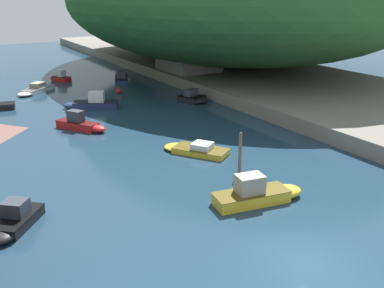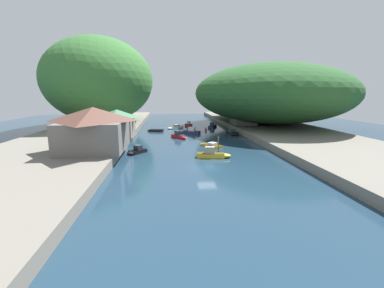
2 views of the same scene
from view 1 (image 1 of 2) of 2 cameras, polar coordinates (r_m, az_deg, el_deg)
water_surface at (r=44.45m, az=-13.50°, el=4.34°), size 130.00×130.00×0.00m
right_bank at (r=55.98m, az=10.55°, el=8.35°), size 22.00×120.00×1.31m
hillside_right at (r=66.00m, az=3.95°, el=18.51°), size 42.83×59.96×17.44m
right_bank_cottage at (r=58.34m, az=-0.50°, el=12.22°), size 6.65×8.26×4.73m
boat_white_cruiser at (r=58.76m, az=-9.39°, el=8.76°), size 3.89×6.52×1.54m
boat_far_upstream at (r=31.84m, az=0.35°, el=-0.69°), size 4.30×5.16×0.85m
boat_yellow_tender at (r=60.40m, az=-17.24°, el=8.44°), size 2.57×3.30×1.54m
boat_mid_channel at (r=38.32m, az=-14.51°, el=2.58°), size 3.63×4.78×1.64m
boat_small_dinghy at (r=54.38m, az=-20.23°, el=6.79°), size 5.25×5.03×1.08m
boat_open_rowboat at (r=23.73m, az=-22.85°, el=-9.51°), size 3.64×3.88×1.36m
boat_near_quay at (r=45.25m, az=-13.39°, el=5.29°), size 5.65×4.01×1.71m
boat_red_skiff at (r=46.57m, az=0.26°, el=6.13°), size 3.10×3.66×1.38m
boat_navy_launch at (r=24.79m, az=8.96°, el=-6.51°), size 5.61×2.43×1.74m
mooring_post_second at (r=28.07m, az=6.42°, el=-1.17°), size 0.22×0.22×2.85m
channel_buoy_near at (r=51.19m, az=-9.75°, el=7.03°), size 0.65×0.65×0.97m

